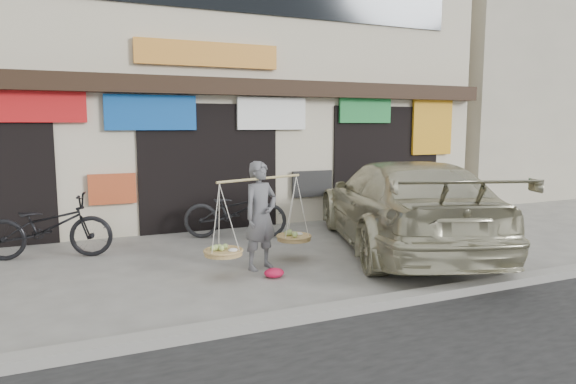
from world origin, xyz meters
name	(u,v)px	position (x,y,z in m)	size (l,w,h in m)	color
ground	(271,272)	(0.00, 0.00, 0.00)	(70.00, 70.00, 0.00)	gray
kerb	(333,310)	(0.00, -2.00, 0.06)	(70.00, 0.25, 0.12)	gray
shophouse_block	(179,78)	(0.00, 6.42, 3.45)	(14.00, 6.32, 7.00)	beige
neighbor_east	(535,99)	(13.50, 7.00, 3.20)	(12.00, 7.00, 6.40)	#B2AA93
street_vendor	(261,219)	(-0.08, 0.23, 0.79)	(1.92, 1.05, 1.70)	slate
bike_0	(48,227)	(-3.16, 2.27, 0.55)	(0.73, 2.09, 1.10)	black
bike_2	(235,211)	(0.25, 2.54, 0.54)	(0.71, 2.05, 1.08)	black
suv	(402,205)	(2.75, 0.44, 0.81)	(3.95, 6.04, 1.63)	beige
red_bag	(274,273)	(-0.07, -0.30, 0.07)	(0.31, 0.25, 0.14)	red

